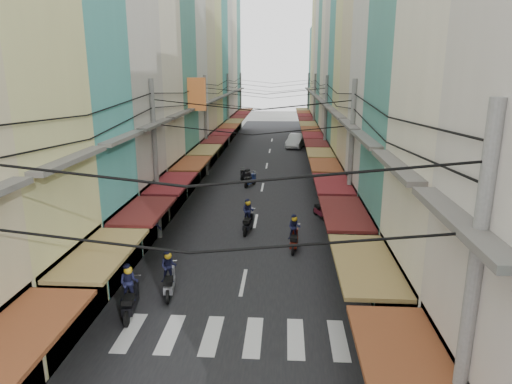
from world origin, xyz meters
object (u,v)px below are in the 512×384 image
at_px(bicycle, 404,253).
at_px(traffic_sign, 398,279).
at_px(market_umbrella, 383,225).
at_px(white_car, 296,147).

height_order(bicycle, traffic_sign, traffic_sign).
xyz_separation_m(bicycle, market_umbrella, (-1.75, -2.94, 2.39)).
height_order(white_car, market_umbrella, market_umbrella).
bearing_deg(bicycle, white_car, 22.88).
height_order(bicycle, market_umbrella, market_umbrella).
xyz_separation_m(white_car, traffic_sign, (2.50, -37.94, 1.92)).
bearing_deg(white_car, market_umbrella, -72.35).
xyz_separation_m(white_car, market_umbrella, (2.81, -33.85, 2.39)).
bearing_deg(market_umbrella, traffic_sign, -94.33).
xyz_separation_m(white_car, bicycle, (4.56, -30.91, 0.00)).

